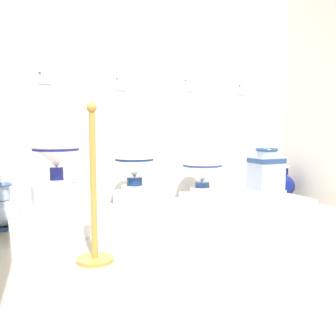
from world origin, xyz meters
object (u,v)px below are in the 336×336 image
plinth_block_central_ornate (135,199)px  antique_toilet_central_ornate (134,167)px  antique_toilet_rightmost (202,172)px  stanchion_post_near_left (94,212)px  info_placard_second (120,83)px  plinth_block_rightmost (202,196)px  info_placard_first (44,77)px  decorative_vase_spare (283,185)px  decorative_vase_companion (4,211)px  info_placard_fourth (242,89)px  plinth_block_tall_cobalt (58,202)px  antique_toilet_tall_cobalt (56,156)px  plinth_block_pale_glazed (265,193)px  antique_toilet_pale_glazed (266,168)px  info_placard_third (188,84)px

plinth_block_central_ornate → antique_toilet_central_ornate: bearing=-116.6°
antique_toilet_rightmost → stanchion_post_near_left: stanchion_post_near_left is taller
antique_toilet_central_ornate → info_placard_second: info_placard_second is taller
antique_toilet_rightmost → info_placard_second: 1.19m
antique_toilet_rightmost → info_placard_second: info_placard_second is taller
plinth_block_rightmost → info_placard_first: (-1.46, 0.30, 1.14)m
info_placard_second → decorative_vase_spare: info_placard_second is taller
info_placard_second → decorative_vase_companion: 1.58m
antique_toilet_central_ornate → info_placard_fourth: 1.67m
plinth_block_tall_cobalt → stanchion_post_near_left: (0.09, -0.85, 0.08)m
antique_toilet_tall_cobalt → plinth_block_pale_glazed: size_ratio=1.17×
plinth_block_pale_glazed → info_placard_first: size_ratio=2.79×
plinth_block_rightmost → info_placard_second: info_placard_second is taller
decorative_vase_companion → decorative_vase_spare: bearing=0.1°
plinth_block_pale_glazed → stanchion_post_near_left: size_ratio=0.33×
plinth_block_central_ornate → decorative_vase_spare: size_ratio=0.89×
antique_toilet_central_ornate → antique_toilet_pale_glazed: 1.46m
info_placard_third → info_placard_first: bearing=-180.0°
plinth_block_tall_cobalt → antique_toilet_central_ornate: antique_toilet_central_ornate is taller
info_placard_second → stanchion_post_near_left: info_placard_second is taller
plinth_block_rightmost → antique_toilet_rightmost: bearing=90.0°
info_placard_third → stanchion_post_near_left: (-1.35, -1.28, -0.97)m
info_placard_second → info_placard_first: bearing=-180.0°
antique_toilet_pale_glazed → info_placard_fourth: 0.96m
info_placard_first → decorative_vase_spare: bearing=-5.2°
plinth_block_central_ornate → plinth_block_pale_glazed: (1.45, -0.08, -0.04)m
antique_toilet_rightmost → plinth_block_pale_glazed: bearing=-9.1°
plinth_block_tall_cobalt → info_placard_second: 1.32m
plinth_block_rightmost → info_placard_fourth: info_placard_fourth is taller
antique_toilet_tall_cobalt → info_placard_fourth: bearing=11.6°
antique_toilet_tall_cobalt → info_placard_third: bearing=16.9°
antique_toilet_pale_glazed → antique_toilet_central_ornate: bearing=176.7°
plinth_block_central_ornate → antique_toilet_pale_glazed: (1.45, -0.08, 0.23)m
stanchion_post_near_left → info_placard_fourth: bearing=32.1°
info_placard_fourth → stanchion_post_near_left: size_ratio=0.13×
antique_toilet_tall_cobalt → decorative_vase_spare: size_ratio=0.97×
antique_toilet_pale_glazed → info_placard_third: (-0.72, 0.42, 0.89)m
plinth_block_rightmost → decorative_vase_spare: bearing=3.4°
decorative_vase_spare → info_placard_third: bearing=168.2°
antique_toilet_pale_glazed → stanchion_post_near_left: stanchion_post_near_left is taller
antique_toilet_central_ornate → decorative_vase_spare: bearing=3.0°
antique_toilet_central_ornate → antique_toilet_rightmost: size_ratio=0.91×
antique_toilet_rightmost → antique_toilet_pale_glazed: bearing=-9.1°
plinth_block_pale_glazed → decorative_vase_spare: size_ratio=0.82×
info_placard_third → decorative_vase_companion: 2.18m
plinth_block_tall_cobalt → info_placard_first: (-0.02, 0.44, 1.05)m
plinth_block_tall_cobalt → antique_toilet_tall_cobalt: (0.00, -0.00, 0.37)m
plinth_block_tall_cobalt → plinth_block_rightmost: plinth_block_tall_cobalt is taller
antique_toilet_tall_cobalt → stanchion_post_near_left: bearing=-83.8°
antique_toilet_tall_cobalt → info_placard_fourth: (2.14, 0.44, 0.66)m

